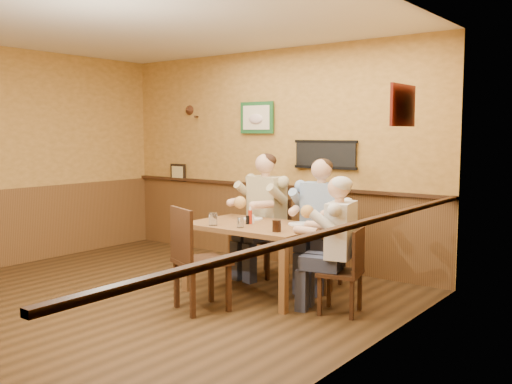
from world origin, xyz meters
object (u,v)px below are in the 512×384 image
Objects in this scene: chair_back_left at (267,237)px; chair_back_right at (322,247)px; diner_blue_polo at (322,230)px; water_glass_left at (213,219)px; diner_white_elder at (341,252)px; chair_near_side at (202,259)px; chair_right_end at (340,271)px; salt_shaker at (253,219)px; dining_table at (255,233)px; diner_tan_shirt at (267,221)px; hot_sauce_bottle at (250,216)px; pepper_shaker at (247,220)px; cola_tumbler at (277,226)px; water_glass_mid at (240,222)px.

chair_back_right is at bearing 3.66° from chair_back_left.
diner_blue_polo is 1.25m from water_glass_left.
diner_blue_polo reaches higher than diner_white_elder.
chair_right_end is at bearing -125.49° from chair_near_side.
chair_right_end is 8.67× the size of salt_shaker.
dining_table is 1.06× the size of diner_tan_shirt.
salt_shaker is at bearing 70.98° from hot_sauce_bottle.
chair_back_left is 0.79m from chair_back_right.
water_glass_left is 1.38× the size of salt_shaker.
diner_tan_shirt is 10.05× the size of water_glass_left.
water_glass_left is at bearing -91.70° from diner_white_elder.
salt_shaker reaches higher than dining_table.
hot_sauce_bottle is 0.05m from pepper_shaker.
chair_right_end is 7.20× the size of cola_tumbler.
water_glass_left is at bearing -126.38° from salt_shaker.
dining_table is at bearing -72.29° from chair_near_side.
chair_back_right is (0.79, -0.04, -0.01)m from chair_back_left.
water_glass_left is 0.37m from pepper_shaker.
hot_sauce_bottle is 1.80× the size of pepper_shaker.
salt_shaker is (-0.06, 0.28, -0.01)m from water_glass_mid.
chair_back_left reaches higher than water_glass_mid.
chair_right_end is 0.62× the size of diner_tan_shirt.
water_glass_left is (0.07, -1.04, 0.15)m from diner_tan_shirt.
water_glass_mid is 0.26m from hot_sauce_bottle.
pepper_shaker is at bearing -103.55° from chair_right_end.
chair_near_side is at bearing -118.95° from diner_blue_polo.
salt_shaker is at bearing 70.71° from pepper_shaker.
chair_near_side is at bearing -90.31° from hot_sauce_bottle.
chair_right_end is at bearing -21.39° from diner_tan_shirt.
chair_back_right is 9.89× the size of pepper_shaker.
chair_back_left is 1.03× the size of chair_back_right.
water_glass_left is at bearing -79.72° from diner_tan_shirt.
diner_white_elder reaches higher than chair_back_right.
chair_right_end is 1.63m from diner_tan_shirt.
chair_near_side is 1.52m from diner_blue_polo.
diner_white_elder is at bearing 0.00° from chair_right_end.
salt_shaker is (-1.10, 0.06, 0.21)m from diner_white_elder.
water_glass_mid is at bearing -62.12° from chair_back_left.
hot_sauce_bottle is at bearing -68.67° from chair_near_side.
cola_tumbler is 1.20× the size of salt_shaker.
water_glass_left is at bearing -130.93° from dining_table.
hot_sauce_bottle is at bearing 104.99° from water_glass_mid.
chair_back_right is at bearing 55.16° from hot_sauce_bottle.
dining_table is 0.54m from cola_tumbler.
diner_blue_polo is at bearing 66.33° from water_glass_mid.
chair_back_left is 10.15× the size of pepper_shaker.
chair_right_end is at bearing 0.04° from pepper_shaker.
water_glass_mid is 0.92× the size of cola_tumbler.
cola_tumbler reaches higher than dining_table.
water_glass_mid is (0.38, -0.97, 0.34)m from chair_back_left.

